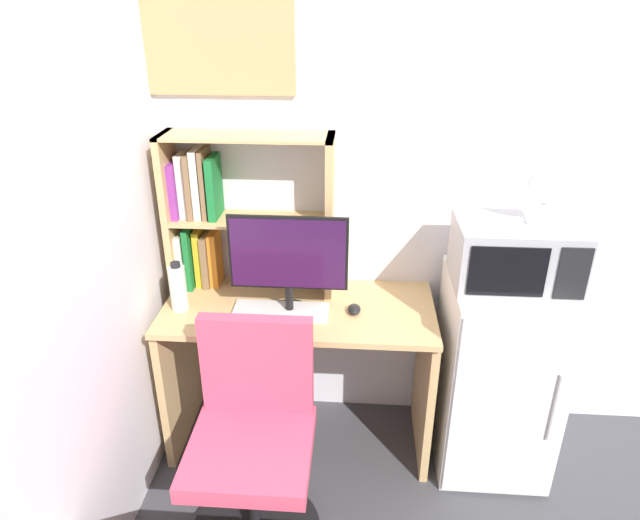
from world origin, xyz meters
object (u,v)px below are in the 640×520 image
at_px(desk_fan, 546,193).
at_px(wall_corkboard, 209,44).
at_px(desk_chair, 254,452).
at_px(water_bottle, 178,287).
at_px(microwave, 515,254).
at_px(monitor, 288,259).
at_px(keyboard, 281,311).
at_px(computer_mouse, 354,309).
at_px(mini_fridge, 495,374).
at_px(hutch_bookshelf, 223,211).

distance_m(desk_fan, wall_corkboard, 1.51).
bearing_deg(desk_chair, wall_corkboard, 107.90).
distance_m(water_bottle, microwave, 1.46).
height_order(monitor, water_bottle, monitor).
xyz_separation_m(microwave, desk_chair, (-1.04, -0.50, -0.68)).
relative_size(keyboard, desk_fan, 1.77).
relative_size(computer_mouse, water_bottle, 0.35).
xyz_separation_m(computer_mouse, microwave, (0.66, 0.01, 0.29)).
bearing_deg(mini_fridge, monitor, -178.73).
xyz_separation_m(mini_fridge, desk_chair, (-1.04, -0.50, -0.07)).
bearing_deg(water_bottle, wall_corkboard, 66.70).
bearing_deg(water_bottle, monitor, 0.42).
relative_size(monitor, keyboard, 1.21).
bearing_deg(water_bottle, microwave, 1.09).
bearing_deg(keyboard, microwave, 1.98).
bearing_deg(desk_fan, water_bottle, -179.15).
bearing_deg(microwave, monitor, -178.55).
bearing_deg(microwave, water_bottle, -178.91).
bearing_deg(keyboard, hutch_bookshelf, 139.51).
xyz_separation_m(keyboard, desk_chair, (-0.06, -0.47, -0.38)).
distance_m(hutch_bookshelf, monitor, 0.42).
bearing_deg(desk_fan, hutch_bookshelf, 170.86).
distance_m(hutch_bookshelf, computer_mouse, 0.75).
xyz_separation_m(monitor, desk_fan, (1.03, 0.02, 0.32)).
bearing_deg(computer_mouse, monitor, -176.51).
relative_size(keyboard, microwave, 0.85).
xyz_separation_m(water_bottle, desk_fan, (1.52, 0.02, 0.47)).
xyz_separation_m(monitor, water_bottle, (-0.50, -0.00, -0.15)).
xyz_separation_m(monitor, mini_fridge, (0.95, 0.02, -0.57)).
xyz_separation_m(computer_mouse, wall_corkboard, (-0.64, 0.31, 1.08)).
bearing_deg(wall_corkboard, water_bottle, -113.30).
bearing_deg(water_bottle, keyboard, -0.81).
bearing_deg(keyboard, mini_fridge, 1.81).
distance_m(water_bottle, mini_fridge, 1.50).
relative_size(monitor, desk_chair, 0.55).
relative_size(water_bottle, wall_corkboard, 0.32).
distance_m(computer_mouse, desk_fan, 0.93).
distance_m(computer_mouse, mini_fridge, 0.73).
height_order(hutch_bookshelf, wall_corkboard, wall_corkboard).
relative_size(water_bottle, desk_chair, 0.25).
height_order(microwave, desk_fan, desk_fan).
distance_m(keyboard, desk_fan, 1.21).
height_order(hutch_bookshelf, water_bottle, hutch_bookshelf).
bearing_deg(computer_mouse, mini_fridge, 0.30).
height_order(hutch_bookshelf, monitor, hutch_bookshelf).
xyz_separation_m(hutch_bookshelf, keyboard, (0.29, -0.25, -0.37)).
xyz_separation_m(water_bottle, mini_fridge, (1.44, 0.02, -0.41)).
xyz_separation_m(keyboard, computer_mouse, (0.33, 0.03, 0.01)).
bearing_deg(wall_corkboard, microwave, -13.12).
xyz_separation_m(microwave, desk_fan, (0.08, -0.01, 0.27)).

